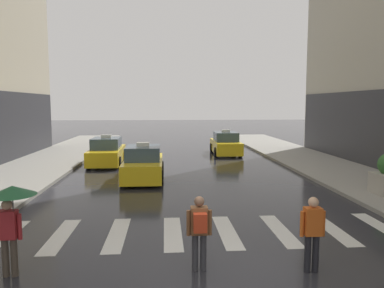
{
  "coord_description": "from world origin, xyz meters",
  "views": [
    {
      "loc": [
        -0.98,
        -7.1,
        3.6
      ],
      "look_at": [
        0.14,
        8.0,
        1.98
      ],
      "focal_mm": 34.63,
      "sensor_mm": 36.0,
      "label": 1
    }
  ],
  "objects": [
    {
      "name": "pedestrian_with_umbrella",
      "position": [
        -4.16,
        0.62,
        1.52
      ],
      "size": [
        0.96,
        0.96,
        1.94
      ],
      "color": "#473D33",
      "rests_on": "ground"
    },
    {
      "name": "ground_plane",
      "position": [
        0.0,
        0.0,
        0.0
      ],
      "size": [
        160.0,
        160.0,
        0.0
      ],
      "primitive_type": "plane",
      "color": "#26262B"
    },
    {
      "name": "pedestrian_plain_coat",
      "position": [
        2.16,
        0.35,
        0.94
      ],
      "size": [
        0.55,
        0.24,
        1.65
      ],
      "color": "black",
      "rests_on": "ground"
    },
    {
      "name": "taxi_second",
      "position": [
        -4.46,
        15.3,
        0.72
      ],
      "size": [
        1.96,
        4.55,
        1.8
      ],
      "color": "yellow",
      "rests_on": "ground"
    },
    {
      "name": "taxi_lead",
      "position": [
        -2.01,
        10.64,
        0.72
      ],
      "size": [
        1.94,
        4.55,
        1.8
      ],
      "color": "yellow",
      "rests_on": "ground"
    },
    {
      "name": "pedestrian_with_backpack",
      "position": [
        -0.25,
        0.56,
        0.97
      ],
      "size": [
        0.55,
        0.43,
        1.65
      ],
      "color": "#333338",
      "rests_on": "ground"
    },
    {
      "name": "crosswalk_markings",
      "position": [
        -0.0,
        3.0,
        0.0
      ],
      "size": [
        11.3,
        2.8,
        0.01
      ],
      "color": "silver",
      "rests_on": "ground"
    },
    {
      "name": "taxi_third",
      "position": [
        3.43,
        19.35,
        0.72
      ],
      "size": [
        1.98,
        4.56,
        1.8
      ],
      "color": "yellow",
      "rests_on": "ground"
    }
  ]
}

